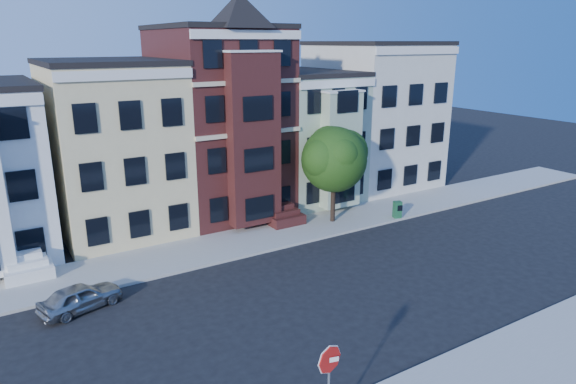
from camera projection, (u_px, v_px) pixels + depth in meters
ground at (351, 290)px, 24.17m from camera, size 120.00×120.00×0.00m
far_sidewalk at (268, 236)px, 30.67m from camera, size 60.00×4.00×0.15m
near_sidewalk at (497, 381)px, 17.62m from camera, size 60.00×4.00×0.15m
house_yellow at (113, 149)px, 31.05m from camera, size 7.00×9.00×10.00m
house_brown at (219, 123)px, 34.30m from camera, size 7.00×9.00×12.00m
house_green at (300, 137)px, 38.01m from camera, size 6.00×9.00×9.00m
house_cream at (373, 116)px, 41.26m from camera, size 8.00×9.00×11.00m
street_tree at (334, 164)px, 32.01m from camera, size 8.56×8.56×7.56m
parked_car at (80, 297)px, 22.28m from camera, size 3.78×2.31×1.20m
newspaper_box at (397, 210)px, 33.56m from camera, size 0.61×0.58×1.10m
stop_sign at (329, 384)px, 14.78m from camera, size 0.90×0.34×3.28m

